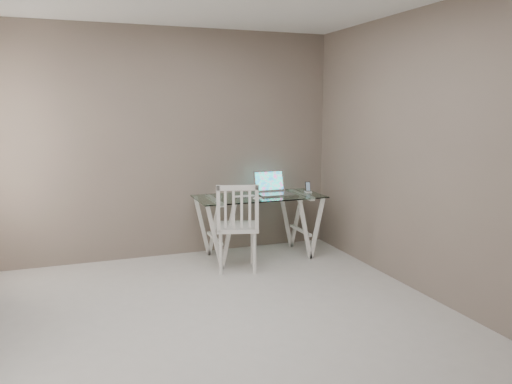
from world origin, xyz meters
The scene contains 7 objects.
room centered at (-0.06, 0.02, 1.72)m, with size 4.50×4.52×2.71m.
desk centered at (0.94, 1.79, 0.38)m, with size 1.50×0.70×0.75m.
chair centered at (0.52, 1.36, 0.54)m, with size 0.55×0.55×0.98m.
laptop centered at (1.14, 1.88, 0.81)m, with size 0.39×0.35×0.27m.
keyboard centered at (0.76, 1.80, 0.75)m, with size 0.28×0.12×0.01m, color silver.
mouse centered at (0.83, 1.56, 0.76)m, with size 0.10×0.06×0.03m, color white.
phone_dock centered at (1.59, 1.80, 0.78)m, with size 0.07×0.07×0.13m.
Camera 1 is at (-1.11, -3.65, 1.78)m, focal length 35.00 mm.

